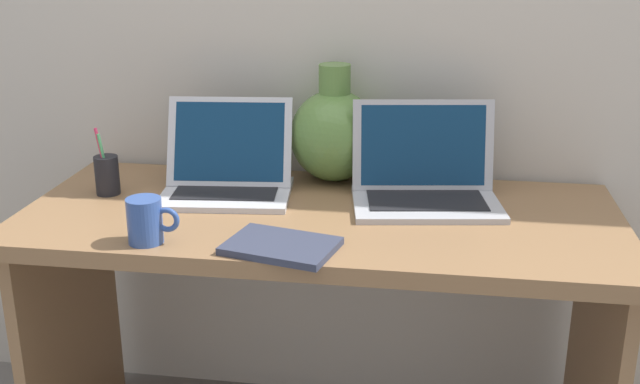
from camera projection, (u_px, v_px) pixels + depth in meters
name	position (u px, v px, depth m)	size (l,w,h in m)	color
desk	(320.00, 270.00, 1.91)	(1.44, 0.63, 0.72)	olive
laptop_left	(228.00, 170.00, 1.98)	(0.35, 0.29, 0.23)	silver
laptop_right	(425.00, 177.00, 1.92)	(0.39, 0.31, 0.24)	#B2B2B7
green_vase	(334.00, 134.00, 2.06)	(0.24, 0.24, 0.31)	#5B843D
notebook_stack	(281.00, 246.00, 1.64)	(0.23, 0.16, 0.02)	#33384C
coffee_mug	(146.00, 221.00, 1.66)	(0.12, 0.08, 0.10)	#335199
pen_cup	(107.00, 174.00, 1.97)	(0.06, 0.06, 0.18)	black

